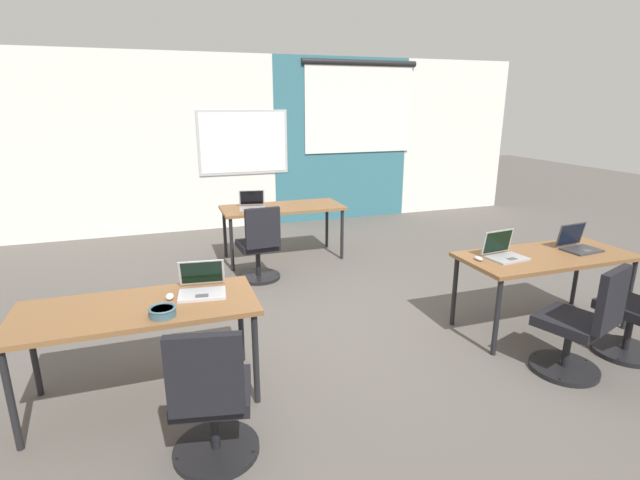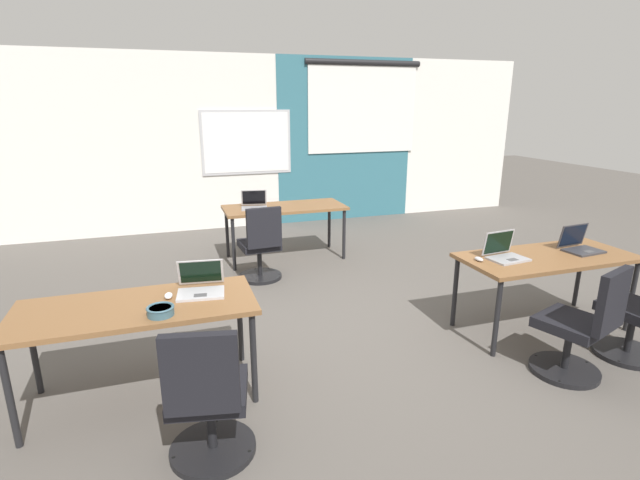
{
  "view_description": "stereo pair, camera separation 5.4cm",
  "coord_description": "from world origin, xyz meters",
  "px_view_note": "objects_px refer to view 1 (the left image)",
  "views": [
    {
      "loc": [
        -1.54,
        -3.81,
        2.05
      ],
      "look_at": [
        -0.2,
        0.08,
        0.86
      ],
      "focal_mm": 26.62,
      "sensor_mm": 36.0,
      "label": 1
    },
    {
      "loc": [
        -1.49,
        -3.83,
        2.05
      ],
      "look_at": [
        -0.2,
        0.08,
        0.86
      ],
      "focal_mm": 26.62,
      "sensor_mm": 36.0,
      "label": 2
    }
  ],
  "objects_px": {
    "snack_bowl": "(162,311)",
    "desk_near_right": "(546,261)",
    "laptop_near_left_inner": "(202,286)",
    "laptop_near_right_inner": "(504,252)",
    "desk_near_left": "(138,314)",
    "laptop_near_right_end": "(578,244)",
    "mouse_near_right_inner": "(478,258)",
    "chair_near_left_inner": "(212,406)",
    "chair_near_right_inner": "(580,330)",
    "laptop_far_left": "(252,205)",
    "mouse_near_left_inner": "(170,296)",
    "desk_far_center": "(283,211)",
    "chair_far_left": "(259,250)"
  },
  "relations": [
    {
      "from": "desk_near_left",
      "to": "laptop_near_right_end",
      "type": "bearing_deg",
      "value": 0.37
    },
    {
      "from": "laptop_near_right_end",
      "to": "laptop_near_right_inner",
      "type": "height_order",
      "value": "same"
    },
    {
      "from": "desk_near_right",
      "to": "laptop_near_right_end",
      "type": "bearing_deg",
      "value": 3.74
    },
    {
      "from": "chair_near_left_inner",
      "to": "laptop_near_right_end",
      "type": "distance_m",
      "value": 3.62
    },
    {
      "from": "chair_far_left",
      "to": "laptop_near_right_inner",
      "type": "relative_size",
      "value": 2.57
    },
    {
      "from": "laptop_near_right_end",
      "to": "chair_near_right_inner",
      "type": "xyz_separation_m",
      "value": [
        -0.73,
        -0.78,
        -0.39
      ]
    },
    {
      "from": "desk_near_right",
      "to": "laptop_near_left_inner",
      "type": "xyz_separation_m",
      "value": [
        -3.06,
        0.1,
        0.11
      ]
    },
    {
      "from": "laptop_near_right_end",
      "to": "laptop_far_left",
      "type": "distance_m",
      "value": 3.77
    },
    {
      "from": "mouse_near_left_inner",
      "to": "laptop_near_right_inner",
      "type": "bearing_deg",
      "value": -0.21
    },
    {
      "from": "desk_near_right",
      "to": "laptop_near_right_end",
      "type": "relative_size",
      "value": 4.52
    },
    {
      "from": "laptop_near_right_inner",
      "to": "laptop_far_left",
      "type": "bearing_deg",
      "value": 115.46
    },
    {
      "from": "laptop_far_left",
      "to": "laptop_near_right_inner",
      "type": "height_order",
      "value": "laptop_near_right_inner"
    },
    {
      "from": "desk_near_right",
      "to": "desk_far_center",
      "type": "height_order",
      "value": "same"
    },
    {
      "from": "desk_near_right",
      "to": "chair_near_right_inner",
      "type": "relative_size",
      "value": 1.74
    },
    {
      "from": "laptop_far_left",
      "to": "snack_bowl",
      "type": "height_order",
      "value": "laptop_far_left"
    },
    {
      "from": "mouse_near_left_inner",
      "to": "laptop_near_right_end",
      "type": "bearing_deg",
      "value": -0.56
    },
    {
      "from": "laptop_near_left_inner",
      "to": "chair_far_left",
      "type": "bearing_deg",
      "value": 74.36
    },
    {
      "from": "chair_near_left_inner",
      "to": "chair_near_right_inner",
      "type": "relative_size",
      "value": 1.0
    },
    {
      "from": "mouse_near_left_inner",
      "to": "snack_bowl",
      "type": "distance_m",
      "value": 0.29
    },
    {
      "from": "mouse_near_left_inner",
      "to": "laptop_near_left_inner",
      "type": "bearing_deg",
      "value": 9.5
    },
    {
      "from": "chair_near_left_inner",
      "to": "laptop_near_right_inner",
      "type": "height_order",
      "value": "laptop_near_right_inner"
    },
    {
      "from": "chair_far_left",
      "to": "snack_bowl",
      "type": "height_order",
      "value": "chair_far_left"
    },
    {
      "from": "laptop_near_right_inner",
      "to": "mouse_near_right_inner",
      "type": "height_order",
      "value": "laptop_near_right_inner"
    },
    {
      "from": "mouse_near_right_inner",
      "to": "snack_bowl",
      "type": "distance_m",
      "value": 2.66
    },
    {
      "from": "chair_near_left_inner",
      "to": "desk_near_right",
      "type": "bearing_deg",
      "value": -154.25
    },
    {
      "from": "desk_far_center",
      "to": "laptop_near_left_inner",
      "type": "height_order",
      "value": "laptop_near_left_inner"
    },
    {
      "from": "desk_near_left",
      "to": "desk_far_center",
      "type": "bearing_deg",
      "value": 57.99
    },
    {
      "from": "mouse_near_left_inner",
      "to": "laptop_far_left",
      "type": "bearing_deg",
      "value": 67.63
    },
    {
      "from": "laptop_far_left",
      "to": "chair_far_left",
      "type": "bearing_deg",
      "value": -86.26
    },
    {
      "from": "chair_near_right_inner",
      "to": "snack_bowl",
      "type": "relative_size",
      "value": 5.18
    },
    {
      "from": "desk_near_left",
      "to": "laptop_near_left_inner",
      "type": "distance_m",
      "value": 0.47
    },
    {
      "from": "snack_bowl",
      "to": "desk_near_right",
      "type": "bearing_deg",
      "value": 3.8
    },
    {
      "from": "laptop_near_left_inner",
      "to": "chair_near_right_inner",
      "type": "xyz_separation_m",
      "value": [
        2.71,
        -0.85,
        -0.39
      ]
    },
    {
      "from": "desk_far_center",
      "to": "desk_near_left",
      "type": "bearing_deg",
      "value": -122.01
    },
    {
      "from": "laptop_near_right_end",
      "to": "desk_near_right",
      "type": "bearing_deg",
      "value": 178.46
    },
    {
      "from": "laptop_far_left",
      "to": "mouse_near_right_inner",
      "type": "bearing_deg",
      "value": -52.27
    },
    {
      "from": "chair_near_left_inner",
      "to": "laptop_near_right_inner",
      "type": "bearing_deg",
      "value": -151.04
    },
    {
      "from": "laptop_near_right_inner",
      "to": "chair_near_left_inner",
      "type": "bearing_deg",
      "value": -168.94
    },
    {
      "from": "desk_far_center",
      "to": "mouse_near_left_inner",
      "type": "distance_m",
      "value": 3.14
    },
    {
      "from": "chair_near_left_inner",
      "to": "chair_far_left",
      "type": "height_order",
      "value": "same"
    },
    {
      "from": "snack_bowl",
      "to": "laptop_near_right_end",
      "type": "bearing_deg",
      "value": 3.79
    },
    {
      "from": "laptop_near_right_end",
      "to": "laptop_far_left",
      "type": "xyz_separation_m",
      "value": [
        -2.54,
        2.79,
        -0.0
      ]
    },
    {
      "from": "desk_near_right",
      "to": "mouse_near_left_inner",
      "type": "distance_m",
      "value": 3.29
    },
    {
      "from": "desk_near_right",
      "to": "laptop_far_left",
      "type": "relative_size",
      "value": 4.25
    },
    {
      "from": "laptop_far_left",
      "to": "desk_far_center",
      "type": "bearing_deg",
      "value": 8.1
    },
    {
      "from": "snack_bowl",
      "to": "mouse_near_left_inner",
      "type": "bearing_deg",
      "value": 79.2
    },
    {
      "from": "desk_far_center",
      "to": "mouse_near_right_inner",
      "type": "distance_m",
      "value": 2.93
    },
    {
      "from": "mouse_near_right_inner",
      "to": "chair_near_left_inner",
      "type": "bearing_deg",
      "value": -160.56
    },
    {
      "from": "desk_near_left",
      "to": "laptop_near_left_inner",
      "type": "bearing_deg",
      "value": 12.65
    },
    {
      "from": "laptop_near_left_inner",
      "to": "laptop_near_right_inner",
      "type": "bearing_deg",
      "value": 6.08
    }
  ]
}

